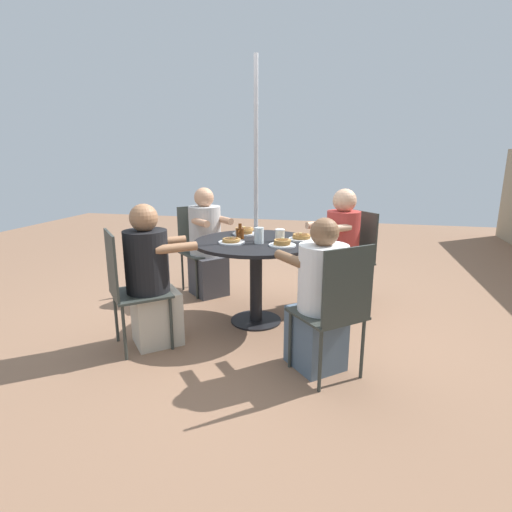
# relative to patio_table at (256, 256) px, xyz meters

# --- Properties ---
(ground_plane) EXTENTS (12.00, 12.00, 0.00)m
(ground_plane) POSITION_rel_patio_table_xyz_m (0.00, 0.00, -0.62)
(ground_plane) COLOR #8C664C
(patio_table) EXTENTS (1.09, 1.09, 0.76)m
(patio_table) POSITION_rel_patio_table_xyz_m (0.00, 0.00, 0.00)
(patio_table) COLOR black
(patio_table) RESTS_ON ground
(umbrella_pole) EXTENTS (0.04, 0.04, 2.27)m
(umbrella_pole) POSITION_rel_patio_table_xyz_m (0.00, 0.00, 0.52)
(umbrella_pole) COLOR #ADADB2
(umbrella_pole) RESTS_ON ground
(patio_chair_north) EXTENTS (0.59, 0.59, 0.94)m
(patio_chair_north) POSITION_rel_patio_table_xyz_m (0.73, -0.84, -0.09)
(patio_chair_north) COLOR #333833
(patio_chair_north) RESTS_ON ground
(diner_north) EXTENTS (0.57, 0.58, 1.14)m
(diner_north) POSITION_rel_patio_table_xyz_m (0.62, -0.70, -0.09)
(diner_north) COLOR beige
(diner_north) RESTS_ON ground
(patio_chair_east) EXTENTS (0.59, 0.59, 0.94)m
(patio_chair_east) POSITION_rel_patio_table_xyz_m (0.84, 0.73, -0.09)
(patio_chair_east) COLOR #333833
(patio_chair_east) RESTS_ON ground
(diner_east) EXTENTS (0.58, 0.57, 1.09)m
(diner_east) POSITION_rel_patio_table_xyz_m (0.70, 0.61, -0.12)
(diner_east) COLOR slate
(diner_east) RESTS_ON ground
(patio_chair_south) EXTENTS (0.59, 0.59, 0.94)m
(patio_chair_south) POSITION_rel_patio_table_xyz_m (-0.71, 0.85, -0.09)
(patio_chair_south) COLOR #333833
(patio_chair_south) RESTS_ON ground
(diner_south) EXTENTS (0.54, 0.56, 1.18)m
(diner_south) POSITION_rel_patio_table_xyz_m (-0.60, 0.72, -0.07)
(diner_south) COLOR gray
(diner_south) RESTS_ON ground
(patio_chair_west) EXTENTS (0.59, 0.59, 0.94)m
(patio_chair_west) POSITION_rel_patio_table_xyz_m (-0.75, -0.83, -0.09)
(patio_chair_west) COLOR #333833
(patio_chair_west) RESTS_ON ground
(diner_west) EXTENTS (0.54, 0.55, 1.16)m
(diner_west) POSITION_rel_patio_table_xyz_m (-0.63, -0.69, -0.09)
(diner_west) COLOR #3D3D42
(diner_west) RESTS_ON ground
(pancake_plate_a) EXTENTS (0.23, 0.23, 0.07)m
(pancake_plate_a) POSITION_rel_patio_table_xyz_m (-0.27, -0.18, 0.17)
(pancake_plate_a) COLOR white
(pancake_plate_a) RESTS_ON patio_table
(pancake_plate_b) EXTENTS (0.23, 0.23, 0.07)m
(pancake_plate_b) POSITION_rel_patio_table_xyz_m (0.15, 0.26, 0.16)
(pancake_plate_b) COLOR white
(pancake_plate_b) RESTS_ON patio_table
(pancake_plate_c) EXTENTS (0.23, 0.23, 0.05)m
(pancake_plate_c) POSITION_rel_patio_table_xyz_m (0.14, -0.18, 0.16)
(pancake_plate_c) COLOR white
(pancake_plate_c) RESTS_ON patio_table
(pancake_plate_d) EXTENTS (0.23, 0.23, 0.06)m
(pancake_plate_d) POSITION_rel_patio_table_xyz_m (-0.14, 0.38, 0.16)
(pancake_plate_d) COLOR white
(pancake_plate_d) RESTS_ON patio_table
(syrup_bottle) EXTENTS (0.09, 0.07, 0.14)m
(syrup_bottle) POSITION_rel_patio_table_xyz_m (-0.06, -0.16, 0.19)
(syrup_bottle) COLOR #602D0F
(syrup_bottle) RESTS_ON patio_table
(coffee_cup) EXTENTS (0.08, 0.08, 0.11)m
(coffee_cup) POSITION_rel_patio_table_xyz_m (-0.03, 0.21, 0.19)
(coffee_cup) COLOR beige
(coffee_cup) RESTS_ON patio_table
(drinking_glass_a) EXTENTS (0.08, 0.08, 0.14)m
(drinking_glass_a) POSITION_rel_patio_table_xyz_m (0.09, 0.05, 0.21)
(drinking_glass_a) COLOR silver
(drinking_glass_a) RESTS_ON patio_table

